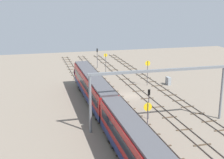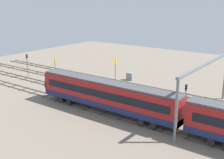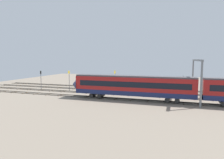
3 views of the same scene
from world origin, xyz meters
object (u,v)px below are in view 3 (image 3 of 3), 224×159
at_px(signal_light_trackside_approach, 183,83).
at_px(signal_light_trackside_departure, 41,77).
at_px(relay_cabinet, 121,84).
at_px(speed_sign_mid_trackside, 115,76).
at_px(overhead_gantry, 197,68).
at_px(speed_sign_near_foreground, 69,78).
at_px(train, 196,90).

bearing_deg(signal_light_trackside_approach, signal_light_trackside_departure, 0.04).
distance_m(signal_light_trackside_approach, relay_cabinet, 20.17).
xyz_separation_m(speed_sign_mid_trackside, signal_light_trackside_approach, (-17.46, 6.45, -0.49)).
distance_m(overhead_gantry, speed_sign_near_foreground, 30.82).
distance_m(overhead_gantry, signal_light_trackside_departure, 39.47).
height_order(speed_sign_near_foreground, signal_light_trackside_approach, speed_sign_near_foreground).
bearing_deg(overhead_gantry, relay_cabinet, -27.94).
distance_m(overhead_gantry, relay_cabinet, 22.73).
bearing_deg(signal_light_trackside_approach, overhead_gantry, -168.29).
xyz_separation_m(overhead_gantry, signal_light_trackside_departure, (39.35, 0.57, -3.05)).
bearing_deg(speed_sign_mid_trackside, signal_light_trackside_approach, 159.74).
relative_size(speed_sign_mid_trackside, relay_cabinet, 3.22).
xyz_separation_m(train, speed_sign_mid_trackside, (19.58, -13.01, 0.83)).
height_order(signal_light_trackside_departure, relay_cabinet, signal_light_trackside_departure).
distance_m(speed_sign_near_foreground, speed_sign_mid_trackside, 12.31).
bearing_deg(train, overhead_gantry, -94.21).
bearing_deg(signal_light_trackside_approach, speed_sign_mid_trackside, -20.26).
bearing_deg(signal_light_trackside_approach, speed_sign_near_foreground, -0.30).
bearing_deg(train, speed_sign_mid_trackside, -33.61).
bearing_deg(relay_cabinet, speed_sign_mid_trackside, 82.09).
height_order(speed_sign_near_foreground, relay_cabinet, speed_sign_near_foreground).
bearing_deg(signal_light_trackside_departure, speed_sign_near_foreground, -178.89).
bearing_deg(relay_cabinet, overhead_gantry, 152.06).
relative_size(speed_sign_near_foreground, speed_sign_mid_trackside, 1.00).
distance_m(speed_sign_mid_trackside, relay_cabinet, 5.22).
xyz_separation_m(overhead_gantry, relay_cabinet, (19.49, -10.33, -5.49)).
bearing_deg(overhead_gantry, train, 85.79).
bearing_deg(overhead_gantry, speed_sign_mid_trackside, -16.35).
distance_m(overhead_gantry, signal_light_trackside_approach, 4.26).
relative_size(signal_light_trackside_approach, signal_light_trackside_departure, 0.92).
xyz_separation_m(signal_light_trackside_approach, relay_cabinet, (16.84, -10.88, -2.20)).
bearing_deg(signal_light_trackside_departure, overhead_gantry, -179.17).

